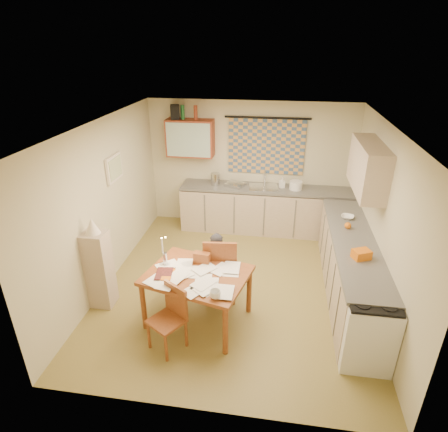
% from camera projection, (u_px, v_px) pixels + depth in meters
% --- Properties ---
extents(floor, '(4.00, 4.50, 0.02)m').
position_uv_depth(floor, '(235.00, 285.00, 5.91)').
color(floor, olive).
rests_on(floor, ground).
extents(ceiling, '(4.00, 4.50, 0.02)m').
position_uv_depth(ceiling, '(238.00, 125.00, 4.84)').
color(ceiling, white).
rests_on(ceiling, floor).
extents(wall_back, '(4.00, 0.02, 2.50)m').
position_uv_depth(wall_back, '(250.00, 166.00, 7.39)').
color(wall_back, beige).
rests_on(wall_back, floor).
extents(wall_front, '(4.00, 0.02, 2.50)m').
position_uv_depth(wall_front, '(206.00, 318.00, 3.36)').
color(wall_front, beige).
rests_on(wall_front, floor).
extents(wall_left, '(0.02, 4.50, 2.50)m').
position_uv_depth(wall_left, '(104.00, 205.00, 5.65)').
color(wall_left, beige).
rests_on(wall_left, floor).
extents(wall_right, '(0.02, 4.50, 2.50)m').
position_uv_depth(wall_right, '(382.00, 222.00, 5.10)').
color(wall_right, beige).
rests_on(wall_right, floor).
extents(window_blind, '(1.45, 0.03, 1.05)m').
position_uv_depth(window_blind, '(266.00, 147.00, 7.15)').
color(window_blind, '#375477').
rests_on(window_blind, wall_back).
extents(curtain_rod, '(1.60, 0.04, 0.04)m').
position_uv_depth(curtain_rod, '(268.00, 118.00, 6.89)').
color(curtain_rod, black).
rests_on(curtain_rod, wall_back).
extents(wall_cabinet, '(0.90, 0.34, 0.70)m').
position_uv_depth(wall_cabinet, '(190.00, 138.00, 7.15)').
color(wall_cabinet, maroon).
rests_on(wall_cabinet, wall_back).
extents(wall_cabinet_glass, '(0.84, 0.02, 0.64)m').
position_uv_depth(wall_cabinet_glass, '(188.00, 140.00, 7.00)').
color(wall_cabinet_glass, '#99B2A5').
rests_on(wall_cabinet_glass, wall_back).
extents(upper_cabinet_right, '(0.34, 1.30, 0.70)m').
position_uv_depth(upper_cabinet_right, '(368.00, 167.00, 5.36)').
color(upper_cabinet_right, tan).
rests_on(upper_cabinet_right, wall_right).
extents(framed_print, '(0.04, 0.50, 0.40)m').
position_uv_depth(framed_print, '(114.00, 168.00, 5.81)').
color(framed_print, beige).
rests_on(framed_print, wall_left).
extents(print_canvas, '(0.01, 0.42, 0.32)m').
position_uv_depth(print_canvas, '(116.00, 168.00, 5.81)').
color(print_canvas, beige).
rests_on(print_canvas, wall_left).
extents(counter_back, '(3.30, 0.62, 0.92)m').
position_uv_depth(counter_back, '(265.00, 210.00, 7.41)').
color(counter_back, tan).
rests_on(counter_back, floor).
extents(counter_right, '(0.62, 2.95, 0.92)m').
position_uv_depth(counter_right, '(350.00, 267.00, 5.54)').
color(counter_right, tan).
rests_on(counter_right, floor).
extents(stove, '(0.58, 0.58, 0.90)m').
position_uv_depth(stove, '(367.00, 329.00, 4.36)').
color(stove, white).
rests_on(stove, floor).
extents(sink, '(0.60, 0.51, 0.10)m').
position_uv_depth(sink, '(264.00, 189.00, 7.23)').
color(sink, silver).
rests_on(sink, counter_back).
extents(tap, '(0.04, 0.04, 0.28)m').
position_uv_depth(tap, '(265.00, 178.00, 7.32)').
color(tap, silver).
rests_on(tap, counter_back).
extents(dish_rack, '(0.44, 0.42, 0.06)m').
position_uv_depth(dish_rack, '(235.00, 185.00, 7.28)').
color(dish_rack, silver).
rests_on(dish_rack, counter_back).
extents(kettle, '(0.23, 0.23, 0.24)m').
position_uv_depth(kettle, '(215.00, 179.00, 7.30)').
color(kettle, silver).
rests_on(kettle, counter_back).
extents(mixing_bowl, '(0.31, 0.31, 0.16)m').
position_uv_depth(mixing_bowl, '(296.00, 185.00, 7.10)').
color(mixing_bowl, white).
rests_on(mixing_bowl, counter_back).
extents(soap_bottle, '(0.16, 0.16, 0.20)m').
position_uv_depth(soap_bottle, '(282.00, 183.00, 7.17)').
color(soap_bottle, white).
rests_on(soap_bottle, counter_back).
extents(bowl, '(0.29, 0.29, 0.05)m').
position_uv_depth(bowl, '(348.00, 217.00, 5.96)').
color(bowl, white).
rests_on(bowl, counter_right).
extents(orange_bag, '(0.27, 0.24, 0.12)m').
position_uv_depth(orange_bag, '(361.00, 254.00, 4.86)').
color(orange_bag, orange).
rests_on(orange_bag, counter_right).
extents(fruit_orange, '(0.10, 0.10, 0.10)m').
position_uv_depth(fruit_orange, '(348.00, 226.00, 5.63)').
color(fruit_orange, orange).
rests_on(fruit_orange, counter_right).
extents(speaker, '(0.20, 0.23, 0.26)m').
position_uv_depth(speaker, '(175.00, 112.00, 6.99)').
color(speaker, black).
rests_on(speaker, wall_cabinet).
extents(bottle_green, '(0.09, 0.09, 0.26)m').
position_uv_depth(bottle_green, '(183.00, 112.00, 6.97)').
color(bottle_green, '#195926').
rests_on(bottle_green, wall_cabinet).
extents(bottle_brown, '(0.08, 0.08, 0.26)m').
position_uv_depth(bottle_brown, '(196.00, 113.00, 6.93)').
color(bottle_brown, maroon).
rests_on(bottle_brown, wall_cabinet).
extents(dining_table, '(1.48, 1.26, 0.75)m').
position_uv_depth(dining_table, '(198.00, 297.00, 5.02)').
color(dining_table, brown).
rests_on(dining_table, floor).
extents(chair_far, '(0.51, 0.51, 1.03)m').
position_uv_depth(chair_far, '(221.00, 278.00, 5.51)').
color(chair_far, brown).
rests_on(chair_far, floor).
extents(chair_near, '(0.52, 0.52, 0.84)m').
position_uv_depth(chair_near, '(168.00, 330.00, 4.62)').
color(chair_near, brown).
rests_on(chair_near, floor).
extents(person, '(0.44, 0.33, 1.08)m').
position_uv_depth(person, '(217.00, 267.00, 5.39)').
color(person, black).
rests_on(person, floor).
extents(shelf_stand, '(0.32, 0.30, 1.16)m').
position_uv_depth(shelf_stand, '(99.00, 270.00, 5.26)').
color(shelf_stand, tan).
rests_on(shelf_stand, floor).
extents(lampshade, '(0.20, 0.20, 0.22)m').
position_uv_depth(lampshade, '(92.00, 226.00, 4.96)').
color(lampshade, beige).
rests_on(lampshade, shelf_stand).
extents(letter_rack, '(0.23, 0.13, 0.16)m').
position_uv_depth(letter_rack, '(202.00, 258.00, 5.06)').
color(letter_rack, brown).
rests_on(letter_rack, dining_table).
extents(mug, '(0.16, 0.16, 0.10)m').
position_uv_depth(mug, '(215.00, 294.00, 4.39)').
color(mug, white).
rests_on(mug, dining_table).
extents(magazine, '(0.29, 0.34, 0.03)m').
position_uv_depth(magazine, '(156.00, 274.00, 4.84)').
color(magazine, maroon).
rests_on(magazine, dining_table).
extents(book, '(0.35, 0.36, 0.02)m').
position_uv_depth(book, '(165.00, 271.00, 4.90)').
color(book, orange).
rests_on(book, dining_table).
extents(orange_box, '(0.13, 0.09, 0.04)m').
position_uv_depth(orange_box, '(166.00, 279.00, 4.72)').
color(orange_box, orange).
rests_on(orange_box, dining_table).
extents(eyeglasses, '(0.13, 0.06, 0.02)m').
position_uv_depth(eyeglasses, '(195.00, 290.00, 4.54)').
color(eyeglasses, black).
rests_on(eyeglasses, dining_table).
extents(candle_holder, '(0.07, 0.07, 0.18)m').
position_uv_depth(candle_holder, '(165.00, 259.00, 5.02)').
color(candle_holder, silver).
rests_on(candle_holder, dining_table).
extents(candle, '(0.02, 0.02, 0.22)m').
position_uv_depth(candle, '(162.00, 245.00, 4.95)').
color(candle, white).
rests_on(candle, dining_table).
extents(candle_flame, '(0.02, 0.02, 0.02)m').
position_uv_depth(candle_flame, '(165.00, 237.00, 4.90)').
color(candle_flame, '#FFCC66').
rests_on(candle_flame, dining_table).
extents(papers, '(1.18, 0.90, 0.03)m').
position_uv_depth(papers, '(198.00, 277.00, 4.77)').
color(papers, white).
rests_on(papers, dining_table).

